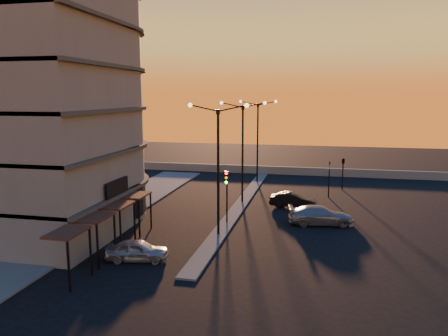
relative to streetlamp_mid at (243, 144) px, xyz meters
The scene contains 14 objects.
ground 11.46m from the streetlamp_mid, 90.00° to the right, with size 120.00×120.00×0.00m, color black.
sidewalk_west 13.30m from the streetlamp_mid, 150.26° to the right, with size 5.00×40.00×0.12m, color #51514E.
median 5.53m from the streetlamp_mid, 90.00° to the left, with size 1.20×36.00×0.12m, color #51514E.
parapet 16.91m from the streetlamp_mid, 82.87° to the left, with size 44.00×0.50×1.00m, color slate.
building 18.31m from the streetlamp_mid, 144.54° to the right, with size 14.35×17.08×25.00m.
streetlamp_near 10.00m from the streetlamp_mid, 90.00° to the right, with size 4.32×0.32×9.51m.
streetlamp_mid is the anchor object (origin of this frame).
streetlamp_far 10.00m from the streetlamp_mid, 90.00° to the left, with size 4.32×0.32×9.51m.
traffic_light_main 7.62m from the streetlamp_mid, 90.00° to the right, with size 0.28×0.44×4.25m.
signal_east_a 9.67m from the streetlamp_mid, 26.57° to the left, with size 0.13×0.16×3.60m.
signal_east_b 12.67m from the streetlamp_mid, 40.10° to the left, with size 0.42×1.99×3.60m.
car_hatchback 16.97m from the streetlamp_mid, 103.35° to the right, with size 1.54×3.82×1.30m, color #999AA0.
car_sedan 6.89m from the streetlamp_mid, ahead, with size 1.44×4.13×1.36m, color black.
car_wagon 10.35m from the streetlamp_mid, 37.63° to the right, with size 2.04×5.03×1.46m, color gray.
Camera 1 is at (6.88, -29.58, 10.01)m, focal length 35.00 mm.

